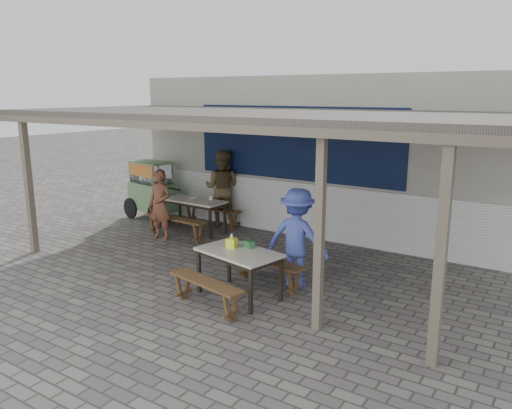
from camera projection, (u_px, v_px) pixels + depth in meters
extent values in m
plane|color=slate|center=(220.00, 275.00, 8.77)|extent=(60.00, 60.00, 0.00)
cube|color=#B0AB9E|center=(315.00, 155.00, 11.32)|extent=(9.00, 1.20, 3.50)
cube|color=white|center=(300.00, 209.00, 11.06)|extent=(9.00, 0.10, 1.20)
cube|color=#0D1940|center=(294.00, 143.00, 10.86)|extent=(5.00, 0.03, 1.60)
cube|color=#544E48|center=(251.00, 114.00, 8.99)|extent=(9.00, 4.20, 0.12)
cube|color=#685D4E|center=(173.00, 126.00, 7.34)|extent=(9.00, 0.12, 0.12)
cube|color=#685D4E|center=(29.00, 186.00, 9.75)|extent=(0.12, 0.12, 2.70)
cube|color=#685D4E|center=(441.00, 255.00, 5.57)|extent=(0.12, 0.12, 2.70)
cube|color=#685D4E|center=(320.00, 232.00, 6.48)|extent=(0.11, 0.11, 2.70)
cube|color=beige|center=(194.00, 201.00, 11.36)|extent=(1.52, 0.68, 0.04)
cube|color=black|center=(194.00, 203.00, 11.37)|extent=(1.42, 0.57, 0.06)
cube|color=black|center=(165.00, 215.00, 11.62)|extent=(0.05, 0.05, 0.71)
cube|color=black|center=(210.00, 223.00, 10.85)|extent=(0.05, 0.05, 0.71)
cube|color=black|center=(180.00, 210.00, 12.03)|extent=(0.05, 0.05, 0.71)
cube|color=black|center=(225.00, 218.00, 11.26)|extent=(0.05, 0.05, 0.71)
cube|color=brown|center=(175.00, 219.00, 10.93)|extent=(1.61, 0.33, 0.04)
cube|color=brown|center=(155.00, 224.00, 11.35)|extent=(0.06, 0.28, 0.41)
cube|color=brown|center=(198.00, 233.00, 10.62)|extent=(0.06, 0.28, 0.41)
cube|color=brown|center=(211.00, 208.00, 11.91)|extent=(1.61, 0.33, 0.04)
cube|color=brown|center=(191.00, 214.00, 12.33)|extent=(0.06, 0.28, 0.41)
cube|color=brown|center=(233.00, 221.00, 11.60)|extent=(0.06, 0.28, 0.41)
cube|color=beige|center=(239.00, 252.00, 7.67)|extent=(1.42, 1.01, 0.04)
cube|color=black|center=(239.00, 256.00, 7.68)|extent=(1.30, 0.89, 0.06)
cube|color=black|center=(199.00, 271.00, 7.93)|extent=(0.05, 0.05, 0.71)
cube|color=black|center=(251.00, 291.00, 7.12)|extent=(0.05, 0.05, 0.71)
cube|color=black|center=(229.00, 262.00, 8.38)|extent=(0.05, 0.05, 0.71)
cube|color=black|center=(281.00, 279.00, 7.57)|extent=(0.05, 0.05, 0.71)
cube|color=brown|center=(206.00, 282.00, 7.27)|extent=(1.42, 0.55, 0.04)
cube|color=brown|center=(183.00, 286.00, 7.69)|extent=(0.10, 0.28, 0.41)
cube|color=brown|center=(231.00, 307.00, 6.94)|extent=(0.10, 0.28, 0.41)
cube|color=brown|center=(269.00, 261.00, 8.20)|extent=(1.42, 0.55, 0.04)
cube|color=brown|center=(246.00, 266.00, 8.62)|extent=(0.10, 0.28, 0.41)
cube|color=brown|center=(294.00, 282.00, 7.87)|extent=(0.10, 0.28, 0.41)
cube|color=#74A26C|center=(153.00, 196.00, 12.51)|extent=(1.35, 0.84, 0.65)
cube|color=#74A26C|center=(154.00, 209.00, 12.59)|extent=(1.29, 0.80, 0.05)
cylinder|color=black|center=(130.00, 208.00, 12.67)|extent=(0.52, 0.13, 0.52)
cylinder|color=black|center=(155.00, 215.00, 11.99)|extent=(0.52, 0.13, 0.52)
cube|color=silver|center=(151.00, 173.00, 12.41)|extent=(1.10, 0.71, 0.51)
cube|color=#74A26C|center=(151.00, 162.00, 12.36)|extent=(1.14, 0.76, 0.04)
cube|color=#E83C36|center=(141.00, 170.00, 12.18)|extent=(0.92, 0.17, 0.30)
cylinder|color=black|center=(171.00, 188.00, 11.96)|extent=(0.65, 0.14, 0.04)
imported|color=brown|center=(160.00, 205.00, 10.73)|extent=(0.58, 0.40, 1.54)
imported|color=brown|center=(222.00, 188.00, 11.89)|extent=(1.04, 0.91, 1.81)
imported|color=#4453B7|center=(297.00, 238.00, 8.12)|extent=(1.09, 0.67, 1.64)
cube|color=yellow|center=(232.00, 243.00, 7.83)|extent=(0.18, 0.18, 0.15)
cube|color=#306D3D|center=(249.00, 244.00, 7.82)|extent=(0.19, 0.16, 0.11)
cylinder|color=silver|center=(211.00, 198.00, 11.34)|extent=(0.08, 0.08, 0.09)
imported|color=silver|center=(194.00, 197.00, 11.48)|extent=(0.22, 0.22, 0.05)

